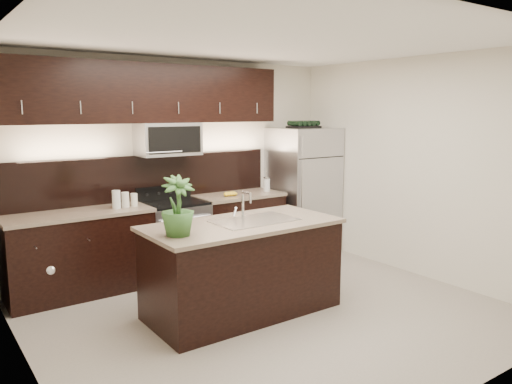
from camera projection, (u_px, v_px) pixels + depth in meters
ground at (271, 313)px, 5.10m from camera, size 4.50×4.50×0.00m
room_walls at (265, 148)px, 4.74m from camera, size 4.52×4.02×2.71m
counter_run at (159, 240)px, 6.13m from camera, size 3.51×0.65×0.94m
upper_fixtures at (152, 103)px, 5.99m from camera, size 3.49×0.40×1.66m
island at (242, 267)px, 5.06m from camera, size 1.96×0.96×0.94m
sink_faucet at (254, 219)px, 5.08m from camera, size 0.84×0.50×0.28m
refrigerator at (303, 190)px, 7.30m from camera, size 0.87×0.78×1.80m
wine_rack at (304, 125)px, 7.15m from camera, size 0.44×0.28×0.10m
plant at (178, 206)px, 4.42m from camera, size 0.31×0.31×0.54m
canisters at (123, 200)px, 5.75m from camera, size 0.31×0.12×0.21m
french_press at (267, 184)px, 6.91m from camera, size 0.09×0.09×0.26m
bananas at (226, 194)px, 6.51m from camera, size 0.20×0.16×0.06m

